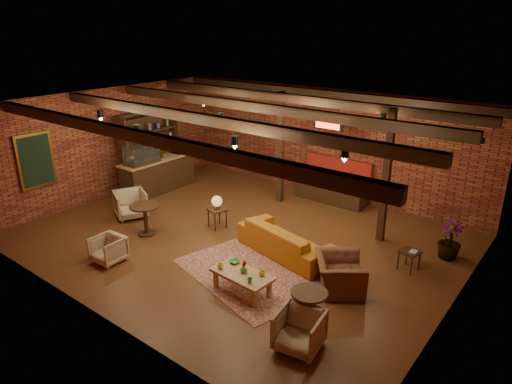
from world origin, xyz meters
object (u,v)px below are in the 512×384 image
Objects in this scene: round_table_left at (145,215)px; armchair_a at (130,203)px; armchair_right at (340,269)px; armchair_far at (299,329)px; side_table_book at (410,252)px; sofa at (286,240)px; coffee_table at (242,275)px; side_table_lamp at (217,204)px; armchair_b at (108,248)px; plant_tall at (456,203)px; round_table_right at (309,304)px.

armchair_a is (-1.17, 0.44, -0.12)m from round_table_left.
armchair_far is (0.33, -1.96, -0.09)m from armchair_right.
round_table_left is 1.66× the size of side_table_book.
sofa is 2.67m from side_table_book.
side_table_lamp reaches higher than coffee_table.
sofa reaches higher than coffee_table.
coffee_table reaches higher than side_table_book.
plant_tall is at bearing 36.61° from armchair_b.
armchair_a is 6.45m from round_table_right.
round_table_left is 6.23m from side_table_book.
armchair_right reaches higher than side_table_lamp.
round_table_left is 1.19× the size of armchair_b.
plant_tall reaches higher than armchair_b.
sofa is at bearing 119.31° from armchair_far.
plant_tall reaches higher than coffee_table.
plant_tall is (2.77, 3.88, 0.96)m from coffee_table.
side_table_book is 0.63× the size of round_table_right.
round_table_left is 5.46m from armchair_far.
round_table_right reaches higher than coffee_table.
coffee_table is 1.95× the size of armchair_b.
armchair_a is 1.10× the size of round_table_right.
round_table_right is 0.28× the size of plant_tall.
coffee_table is at bearing 94.60° from armchair_right.
coffee_table is at bearing -8.76° from round_table_left.
sofa is 3.21m from armchair_far.
armchair_b is at bearing -72.46° from round_table_left.
round_table_left is at bearing 157.92° from armchair_far.
round_table_right is (4.04, -2.11, -0.16)m from side_table_lamp.
armchair_far is at bearing -102.23° from plant_tall.
armchair_a is at bearing 168.20° from coffee_table.
coffee_table is at bearing 173.31° from round_table_right.
round_table_left reaches higher than armchair_b.
coffee_table is at bearing -128.28° from side_table_book.
plant_tall is (5.18, 1.95, 0.68)m from side_table_lamp.
round_table_right is (6.34, -1.17, 0.09)m from armchair_a.
side_table_lamp is at bearing 152.39° from round_table_right.
armchair_far is at bearing 140.39° from sofa.
coffee_table is 1.91m from armchair_far.
side_table_book is at bearing 51.72° from coffee_table.
plant_tall is at bearing 68.89° from armchair_far.
sofa is 3.28× the size of round_table_right.
plant_tall is (0.52, 1.02, 0.93)m from side_table_book.
side_table_book is at bearing 32.49° from armchair_b.
sofa is 3.11× the size of round_table_left.
armchair_b is 7.61m from plant_tall.
sofa is at bearing -2.56° from side_table_lamp.
plant_tall is (2.98, 2.05, 0.98)m from sofa.
round_table_left reaches higher than sofa.
side_table_lamp is at bearing 50.79° from round_table_left.
round_table_left is 1.50m from armchair_b.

